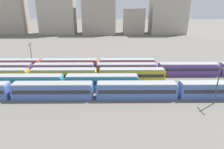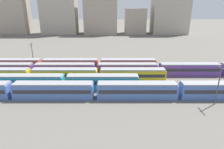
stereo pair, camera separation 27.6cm
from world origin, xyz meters
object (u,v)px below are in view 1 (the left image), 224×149
Objects in this scene: train_track_2 at (64,75)px; train_track_3 at (126,69)px; train_track_4 at (70,65)px; catenary_pole_1 at (31,54)px; train_track_1 at (27,82)px; catenary_pole_0 at (218,83)px; train_track_0 at (136,90)px.

train_track_2 is 18.53m from train_track_3.
catenary_pole_1 is at bearing 166.84° from train_track_4.
train_track_1 is 44.26m from catenary_pole_0.
train_track_1 is 1.00× the size of train_track_4.
train_track_3 is at bearing 133.14° from catenary_pole_0.
train_track_2 is at bearing -163.70° from train_track_3.
train_track_2 is 6.37× the size of catenary_pole_0.
catenary_pole_0 is (43.38, -8.25, 3.00)m from train_track_1.
train_track_2 and train_track_4 have the same top height.
catenary_pole_1 reaches higher than train_track_4.
train_track_2 is (-18.80, 10.40, -0.00)m from train_track_0.
train_track_4 is 14.10m from catenary_pole_1.
train_track_2 is 0.60× the size of train_track_3.
train_track_2 is at bearing -87.48° from train_track_4.
train_track_1 is 0.60× the size of train_track_3.
train_track_0 is 28.35m from train_track_4.
train_track_0 is 1.68× the size of train_track_4.
catenary_pole_0 is (35.72, -23.85, 3.00)m from train_track_4.
train_track_2 is at bearing 151.05° from train_track_0.
train_track_3 is at bearing -15.91° from train_track_4.
catenary_pole_0 is (35.27, -13.45, 3.00)m from train_track_2.
train_track_0 is at bearing 169.49° from catenary_pole_0.
train_track_4 is at bearing -13.16° from catenary_pole_1.
train_track_0 is 17.01m from catenary_pole_0.
train_track_0 and train_track_4 have the same top height.
train_track_1 is at bearing -158.12° from train_track_3.
train_track_0 is at bearing -86.26° from train_track_3.
catenary_pole_0 is at bearing -10.77° from train_track_1.
train_track_2 is 1.00× the size of train_track_4.
train_track_3 is at bearing 21.88° from train_track_1.
catenary_pole_0 is at bearing -20.88° from train_track_2.
catenary_pole_1 reaches higher than train_track_1.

